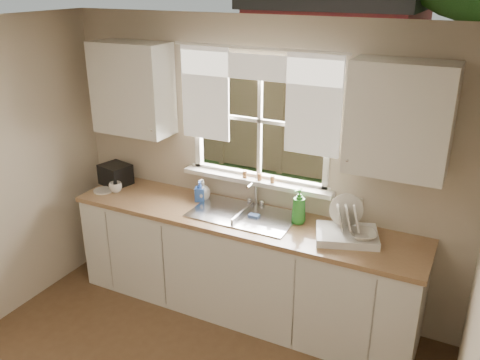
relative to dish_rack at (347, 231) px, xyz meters
The scene contains 19 objects.
room_walls 1.99m from the dish_rack, 116.52° to the right, with size 3.62×4.02×2.50m.
ceiling 2.45m from the dish_rack, 117.39° to the right, with size 3.60×4.00×0.02m, color silver.
window 1.06m from the dish_rack, 161.37° to the left, with size 1.38×0.16×1.06m.
curtains 1.33m from the dish_rack, 164.42° to the left, with size 1.50×0.03×0.81m.
base_cabinets 1.03m from the dish_rack, behind, with size 3.00×0.62×0.87m, color silver.
countertop 0.89m from the dish_rack, behind, with size 3.04×0.65×0.04m, color #99734C.
upper_cabinet_left 2.22m from the dish_rack, behind, with size 0.70×0.33×0.80m, color silver.
upper_cabinet_right 0.92m from the dish_rack, 24.43° to the left, with size 0.70×0.33×0.80m, color silver.
wall_outlet 0.30m from the dish_rack, 90.52° to the left, with size 0.08×0.01×0.12m, color beige.
sill_jars 0.91m from the dish_rack, 164.44° to the left, with size 0.30×0.04×0.06m.
sink 0.89m from the dish_rack, behind, with size 0.88×0.52×0.40m.
dish_rack is the anchor object (origin of this frame).
bowl 0.14m from the dish_rack, 21.49° to the right, with size 0.20×0.20×0.05m, color silver.
soap_bottle_a 0.44m from the dish_rack, 168.75° to the left, with size 0.11×0.12×0.30m, color green.
soap_bottle_b 1.36m from the dish_rack, behind, with size 0.09×0.09×0.19m, color blue.
soap_bottle_c 1.36m from the dish_rack, behind, with size 0.15×0.15×0.19m, color beige.
saucer 2.28m from the dish_rack, behind, with size 0.19×0.19×0.01m, color silver.
cup 2.16m from the dish_rack, behind, with size 0.12×0.12×0.09m, color silver.
black_appliance 2.28m from the dish_rack, behind, with size 0.26×0.23×0.19m, color black.
Camera 1 is at (1.69, -1.72, 2.77)m, focal length 38.00 mm.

